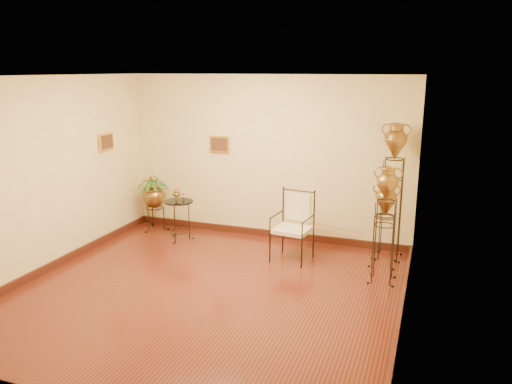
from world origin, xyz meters
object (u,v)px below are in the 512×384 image
(planter_urn, at_px, (154,194))
(side_table, at_px, (179,219))
(armchair, at_px, (292,227))
(amphora_mid, at_px, (385,224))
(amphora_tall, at_px, (392,191))

(planter_urn, xyz_separation_m, side_table, (0.70, -0.35, -0.31))
(armchair, height_order, side_table, armchair)
(planter_urn, height_order, side_table, planter_urn)
(armchair, distance_m, side_table, 2.11)
(planter_urn, xyz_separation_m, armchair, (2.78, -0.62, -0.14))
(side_table, bearing_deg, armchair, -7.16)
(amphora_mid, bearing_deg, side_table, 170.33)
(planter_urn, distance_m, armchair, 2.85)
(armchair, xyz_separation_m, side_table, (-2.08, 0.26, -0.17))
(amphora_mid, height_order, side_table, amphora_mid)
(planter_urn, distance_m, side_table, 0.84)
(amphora_tall, height_order, amphora_mid, amphora_tall)
(side_table, bearing_deg, amphora_tall, 5.80)
(armchair, bearing_deg, amphora_mid, -6.04)
(amphora_tall, bearing_deg, amphora_mid, -90.00)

